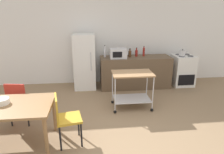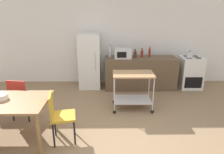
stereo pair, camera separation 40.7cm
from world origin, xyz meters
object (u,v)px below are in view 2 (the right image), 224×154
Objects in this scene: kitchen_cart at (133,85)px; bottle_wine at (110,52)px; stove_oven at (190,72)px; bottle_soda at (150,52)px; fruit_bowl at (1,97)px; chair_red at (21,96)px; bottle_soy_sauce at (135,54)px; dining_table at (3,105)px; chair_mustard at (59,114)px; refrigerator at (90,61)px; microwave at (123,53)px; bottle_olive_oil at (142,54)px; kettle at (190,54)px.

bottle_wine is (-0.51, 1.40, 0.47)m from kitchen_cart.
stove_oven reaches higher than kitchen_cart.
fruit_bowl is (-2.98, -2.48, -0.23)m from bottle_soda.
chair_red is 3.12m from bottle_soy_sauce.
dining_table is 1.69× the size of chair_mustard.
dining_table is 0.95m from chair_mustard.
kitchen_cart reaches higher than dining_table.
bottle_wine is at bearing 53.36° from fruit_bowl.
dining_table is 1.69× the size of chair_red.
stove_oven reaches higher than chair_red.
kitchen_cart is 1.58m from bottle_soda.
microwave is at bearing -9.90° from refrigerator.
bottle_soda is (1.12, -0.01, -0.01)m from bottle_wine.
bottle_soda is (2.93, 2.55, 0.36)m from dining_table.
bottle_soda is (0.22, 0.01, 0.03)m from bottle_olive_oil.
refrigerator reaches higher than stove_oven.
chair_red reaches higher than kitchen_cart.
bottle_wine is at bearing 179.34° from bottle_soda.
stove_oven reaches higher than fruit_bowl.
dining_table is at bearing -138.91° from bottle_soda.
bottle_soda is (1.98, 2.59, 0.51)m from chair_mustard.
chair_red is at bearing -144.83° from bottle_soy_sauce.
bottle_soda is at bearing -139.12° from chair_red.
bottle_olive_oil is 1.05× the size of kettle.
microwave is (-1.97, -0.08, 0.58)m from stove_oven.
chair_mustard is 1.93× the size of microwave.
stove_oven is 2.05m from microwave.
microwave is 1.94× the size of fruit_bowl.
microwave is at bearing 46.61° from fruit_bowl.
chair_mustard reaches higher than fruit_bowl.
dining_table is at bearing 76.52° from chair_mustard.
bottle_wine is 1.38× the size of kettle.
kettle is at bearing -62.41° from chair_mustard.
kettle is at bearing -8.55° from bottle_soda.
stove_oven is 0.57m from kettle.
refrigerator reaches higher than chair_mustard.
bottle_soy_sauce is (1.57, 2.52, 0.48)m from chair_mustard.
kitchen_cart is 3.80× the size of kettle.
bottle_wine is 0.72× the size of microwave.
stove_oven is at bearing 30.09° from fruit_bowl.
kettle reaches higher than kitchen_cart.
chair_mustard reaches higher than dining_table.
chair_mustard is at bearing -124.42° from bottle_olive_oil.
chair_red is 0.98× the size of kitchen_cart.
bottle_soda reaches higher than chair_mustard.
stove_oven is 1.52m from bottle_olive_oil.
stove_oven reaches higher than chair_mustard.
bottle_wine is at bearing 173.23° from bottle_soy_sauce.
chair_mustard is 2.64m from refrigerator.
bottle_soda is (0.77, 0.15, -0.00)m from microwave.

